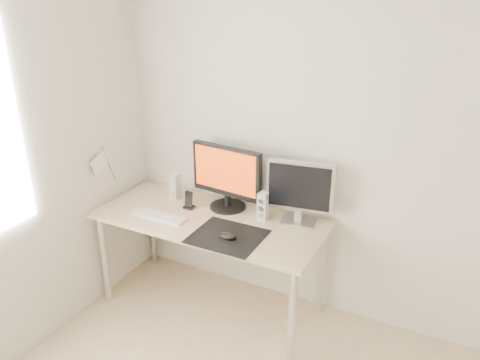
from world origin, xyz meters
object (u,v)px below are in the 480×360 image
(mouse, at_px, (228,236))
(phone_dock, at_px, (189,203))
(main_monitor, at_px, (227,175))
(speaker_right, at_px, (263,206))
(speaker_left, at_px, (175,186))
(desk, at_px, (210,227))
(keyboard, at_px, (159,216))
(second_monitor, at_px, (300,189))

(mouse, relative_size, phone_dock, 0.91)
(main_monitor, bearing_deg, speaker_right, -8.11)
(speaker_left, height_order, speaker_right, same)
(desk, relative_size, phone_dock, 12.34)
(speaker_left, bearing_deg, keyboard, -76.69)
(mouse, bearing_deg, main_monitor, 119.05)
(mouse, distance_m, speaker_left, 0.75)
(main_monitor, bearing_deg, mouse, -60.95)
(speaker_left, distance_m, phone_dock, 0.22)
(mouse, height_order, main_monitor, main_monitor)
(mouse, distance_m, desk, 0.35)
(desk, bearing_deg, main_monitor, 78.73)
(speaker_left, xyz_separation_m, speaker_right, (0.73, -0.01, 0.00))
(main_monitor, xyz_separation_m, keyboard, (-0.35, -0.34, -0.25))
(main_monitor, distance_m, speaker_left, 0.46)
(speaker_left, xyz_separation_m, phone_dock, (0.18, -0.10, -0.06))
(main_monitor, relative_size, phone_dock, 4.25)
(main_monitor, height_order, speaker_left, main_monitor)
(main_monitor, relative_size, speaker_left, 2.78)
(speaker_right, bearing_deg, speaker_left, 179.03)
(desk, distance_m, keyboard, 0.36)
(main_monitor, distance_m, keyboard, 0.55)
(speaker_left, height_order, keyboard, speaker_left)
(second_monitor, height_order, keyboard, second_monitor)
(second_monitor, relative_size, phone_dock, 3.48)
(mouse, height_order, second_monitor, second_monitor)
(desk, bearing_deg, phone_dock, 163.14)
(keyboard, bearing_deg, main_monitor, 44.09)
(desk, relative_size, keyboard, 3.81)
(desk, xyz_separation_m, keyboard, (-0.32, -0.15, 0.09))
(desk, xyz_separation_m, phone_dock, (-0.21, 0.06, 0.12))
(desk, relative_size, speaker_left, 8.08)
(speaker_right, height_order, keyboard, speaker_right)
(mouse, distance_m, phone_dock, 0.54)
(desk, height_order, second_monitor, second_monitor)
(desk, bearing_deg, mouse, -38.91)
(speaker_right, distance_m, keyboard, 0.73)
(mouse, xyz_separation_m, desk, (-0.26, 0.21, -0.10))
(mouse, height_order, keyboard, mouse)
(mouse, xyz_separation_m, main_monitor, (-0.22, 0.40, 0.23))
(phone_dock, bearing_deg, mouse, -30.27)
(speaker_right, height_order, phone_dock, speaker_right)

